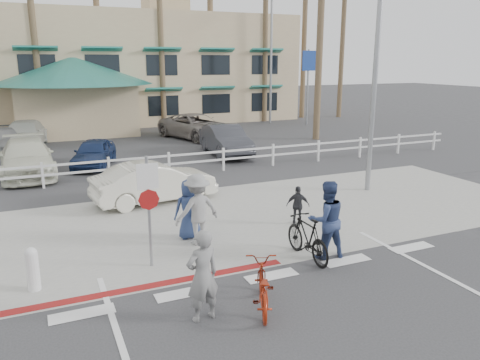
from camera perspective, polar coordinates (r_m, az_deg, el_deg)
name	(u,v)px	position (r m, az deg, el deg)	size (l,w,h in m)	color
ground	(285,288)	(10.10, 5.46, -12.98)	(140.00, 140.00, 0.00)	#333335
bike_path	(341,338)	(8.65, 12.23, -18.33)	(12.00, 16.00, 0.01)	#333335
sidewalk_plaza	(211,222)	(13.87, -3.61, -5.12)	(22.00, 7.00, 0.01)	gray
cross_street	(173,189)	(17.52, -8.12, -1.08)	(40.00, 5.00, 0.01)	#333335
parking_lot	(126,147)	(26.59, -13.71, 3.95)	(50.00, 16.00, 0.01)	#333335
curb_red	(130,290)	(10.22, -13.31, -12.91)	(7.00, 0.25, 0.02)	maroon
rail_fence	(171,164)	(19.40, -8.36, 1.94)	(29.40, 0.16, 1.00)	silver
building	(117,47)	(39.35, -14.77, 15.42)	(28.00, 16.00, 11.30)	#CBB38B
sign_post	(149,206)	(10.71, -11.07, -3.17)	(0.50, 0.10, 2.90)	gray
bollard_0	(33,269)	(10.65, -23.96, -9.90)	(0.26, 0.26, 0.95)	silver
streetlight_0	(376,64)	(17.22, 16.23, 13.40)	(0.60, 2.00, 9.00)	gray
streetlight_1	(271,59)	(35.80, 3.80, 14.55)	(0.60, 2.00, 9.50)	gray
info_sign	(308,86)	(35.09, 8.24, 11.26)	(1.20, 0.16, 5.60)	navy
palm_3	(32,20)	(32.89, -23.98, 17.35)	(4.00, 4.00, 14.00)	#204C1D
palm_4	(97,16)	(34.21, -17.03, 18.61)	(4.00, 4.00, 15.00)	#204C1D
palm_5	(161,32)	(33.92, -9.66, 17.36)	(4.00, 4.00, 13.00)	#204C1D
palm_6	(210,5)	(36.23, -3.66, 20.49)	(4.00, 4.00, 17.00)	#204C1D
palm_7	(265,28)	(36.77, 3.11, 18.06)	(4.00, 4.00, 14.00)	#204C1D
palm_8	(305,23)	(39.61, 7.89, 18.42)	(4.00, 4.00, 15.00)	#204C1D
palm_9	(343,36)	(40.36, 12.41, 16.73)	(4.00, 4.00, 13.00)	#204C1D
palm_11	(321,17)	(28.47, 9.82, 18.96)	(4.00, 4.00, 14.00)	#204C1D
bike_red	(262,286)	(9.15, 2.73, -12.82)	(0.60, 1.72, 0.90)	maroon
rider_red	(203,276)	(8.60, -4.59, -11.58)	(0.64, 0.42, 1.74)	gray
bike_black	(307,238)	(11.31, 8.21, -6.98)	(0.51, 1.80, 1.08)	black
rider_black	(326,220)	(11.34, 10.48, -4.78)	(0.93, 0.72, 1.91)	navy
pedestrian_a	(197,210)	(12.02, -5.22, -3.60)	(1.20, 0.69, 1.86)	gray
pedestrian_child	(298,205)	(13.64, 7.08, -3.07)	(0.66, 0.28, 1.13)	#29292D
pedestrian_b	(189,209)	(12.46, -6.22, -3.57)	(0.79, 0.51, 1.62)	navy
car_white_sedan	(154,182)	(15.88, -10.39, -0.28)	(1.43, 4.10, 1.35)	silver
lot_car_1	(27,158)	(21.19, -24.55, 2.46)	(2.04, 5.02, 1.46)	silver
lot_car_2	(94,153)	(21.86, -17.38, 3.16)	(1.46, 3.64, 1.24)	#16254D
lot_car_3	(226,140)	(23.51, -1.78, 4.87)	(1.58, 4.53, 1.49)	#313339
lot_car_4	(24,135)	(28.15, -24.83, 5.05)	(1.98, 4.88, 1.42)	beige
lot_car_5	(196,126)	(28.62, -5.36, 6.52)	(2.47, 5.36, 1.49)	gray
lot_car_6	(4,140)	(27.25, -26.78, 4.34)	(1.68, 4.14, 1.20)	gray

